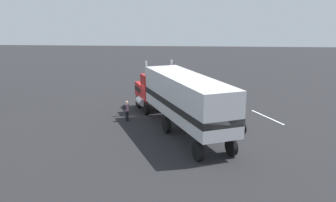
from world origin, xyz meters
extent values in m
plane|color=#232326|center=(0.00, 0.00, 0.00)|extent=(120.00, 120.00, 0.00)
cube|color=silver|center=(-4.13, -3.50, 0.01)|extent=(4.12, 1.85, 0.01)
cube|color=silver|center=(1.22, -6.37, 0.01)|extent=(4.14, 1.81, 0.01)
cube|color=silver|center=(-1.03, -9.54, 0.01)|extent=(4.07, 1.97, 0.01)
cube|color=#B21919|center=(1.36, 0.28, 1.70)|extent=(2.68, 3.02, 1.20)
cube|color=#B21919|center=(-0.09, -0.39, 2.20)|extent=(2.32, 2.86, 2.20)
cube|color=silver|center=(2.22, 0.67, 1.70)|extent=(0.95, 1.94, 1.08)
cube|color=black|center=(1.36, 0.28, 1.76)|extent=(2.70, 3.06, 0.36)
cylinder|color=silver|center=(-1.05, 0.38, 2.80)|extent=(0.18, 0.18, 3.40)
cylinder|color=silver|center=(-0.13, -1.62, 2.80)|extent=(0.18, 0.18, 3.40)
cube|color=silver|center=(-5.86, -3.04, 2.75)|extent=(10.63, 6.75, 2.80)
cube|color=black|center=(-5.86, -3.04, 2.33)|extent=(10.64, 6.78, 0.44)
cylinder|color=silver|center=(-0.25, 0.97, 0.95)|extent=(1.45, 1.12, 0.64)
cylinder|color=black|center=(1.18, 1.40, 0.55)|extent=(1.12, 0.73, 1.10)
cylinder|color=black|center=(2.09, -0.59, 0.55)|extent=(1.12, 0.73, 1.10)
cylinder|color=black|center=(-0.91, 0.44, 0.55)|extent=(1.12, 0.73, 1.10)
cylinder|color=black|center=(0.00, -1.55, 0.55)|extent=(1.12, 0.73, 1.10)
cylinder|color=black|center=(-5.41, -1.62, 0.55)|extent=(1.12, 0.73, 1.10)
cylinder|color=black|center=(-4.49, -3.62, 0.55)|extent=(1.12, 0.73, 1.10)
cylinder|color=black|center=(-10.18, -3.81, 0.55)|extent=(1.12, 0.73, 1.10)
cylinder|color=black|center=(-9.26, -5.81, 0.55)|extent=(1.12, 0.73, 1.10)
cylinder|color=black|center=(-2.79, 1.75, 0.41)|extent=(0.18, 0.18, 0.82)
cylinder|color=black|center=(-2.91, 1.66, 0.41)|extent=(0.18, 0.18, 0.82)
cylinder|color=#A5728C|center=(-2.85, 1.70, 1.11)|extent=(0.34, 0.34, 0.58)
sphere|color=tan|center=(-2.85, 1.70, 1.51)|extent=(0.23, 0.23, 0.23)
cube|color=black|center=(-2.96, 1.87, 1.14)|extent=(0.30, 0.28, 0.36)
cylinder|color=black|center=(-3.73, -6.80, 0.33)|extent=(0.67, 0.25, 0.66)
cylinder|color=black|center=(-5.14, -7.14, 0.33)|extent=(0.67, 0.25, 0.66)
cube|color=gold|center=(-4.43, -6.97, 0.61)|extent=(1.13, 0.49, 0.36)
cylinder|color=silver|center=(-3.82, -6.82, 0.78)|extent=(0.29, 0.13, 0.69)
camera|label=1|loc=(-29.36, -3.49, 8.38)|focal=37.93mm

